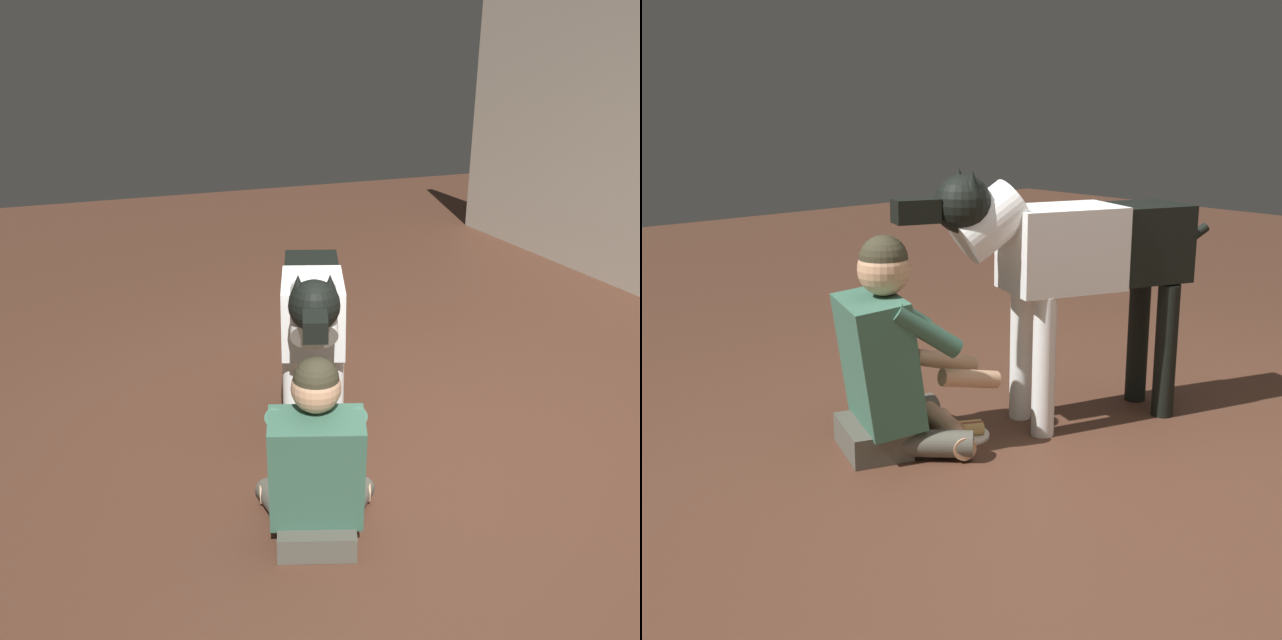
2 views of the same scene
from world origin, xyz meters
The scene contains 4 objects.
ground_plane centered at (0.00, 0.00, 0.00)m, with size 14.69×14.69×0.00m, color #513022.
person_sitting_on_floor centered at (0.45, -0.67, 0.36)m, with size 0.70×0.61×0.88m.
large_dog centered at (-0.32, -0.39, 0.74)m, with size 1.42×0.63×1.12m.
hot_dog_on_plate centered at (0.15, -0.56, 0.03)m, with size 0.23×0.23×0.06m.
Camera 1 is at (2.81, -1.57, 2.05)m, focal length 38.61 mm.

